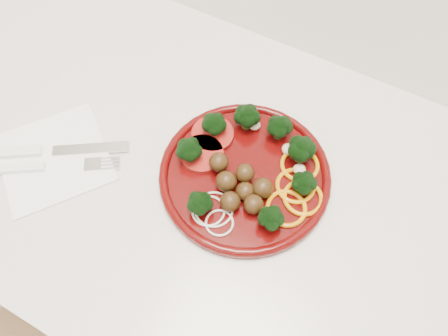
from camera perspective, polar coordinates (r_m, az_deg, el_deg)
The scene contains 5 objects.
counter at distance 1.10m, azimuth -5.56°, elevation -9.88°, with size 2.40×0.60×0.90m.
plate at distance 0.65m, azimuth 3.17°, elevation -0.37°, with size 0.26×0.26×0.05m.
napkin at distance 0.73m, azimuth -21.29°, elevation 1.24°, with size 0.16×0.16×0.00m, color white.
knife at distance 0.73m, azimuth -23.16°, elevation 2.01°, with size 0.19×0.14×0.01m.
fork at distance 0.72m, azimuth -23.69°, elevation 0.05°, with size 0.17×0.12×0.01m.
Camera 1 is at (0.27, 1.43, 1.48)m, focal length 35.00 mm.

